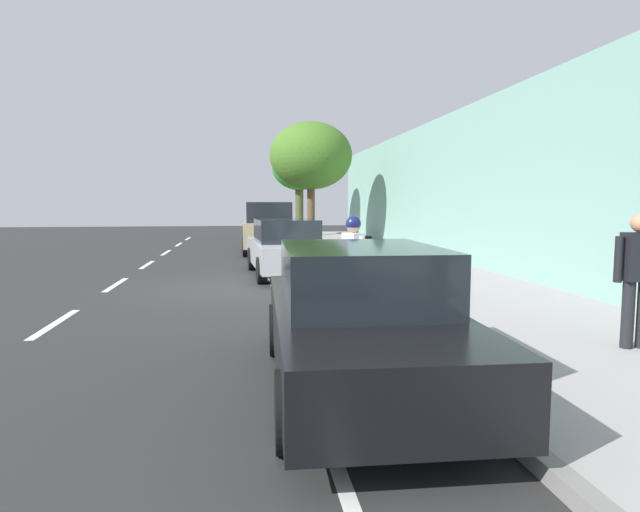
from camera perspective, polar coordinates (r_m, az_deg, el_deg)
ground at (r=12.58m, az=-8.42°, el=-3.36°), size 67.92×67.92×0.00m
sidewalk at (r=13.31m, az=11.28°, el=-2.59°), size 4.35×42.45×0.15m
curb_edge at (r=12.75m, az=1.65°, el=-2.85°), size 0.16×42.45×0.15m
lane_stripe_centre at (r=11.78m, az=-23.16°, el=-4.35°), size 0.14×40.00×0.01m
lane_stripe_bike_edge at (r=12.60m, az=-4.96°, el=-3.29°), size 0.12×42.45×0.01m
building_facade at (r=14.18m, az=20.84°, el=7.14°), size 0.50×42.45×4.83m
parked_sedan_black_second at (r=5.66m, az=4.20°, el=-6.70°), size 1.94×4.45×1.52m
parked_sedan_silver_mid at (r=14.49m, az=-3.63°, el=0.88°), size 2.07×4.51×1.52m
parked_suv_tan_far at (r=21.13m, az=-5.50°, el=3.11°), size 2.04×4.73×1.99m
bicycle_at_curb at (r=9.78m, az=1.87°, el=-3.75°), size 1.50×0.91×0.73m
cyclist_with_backpack at (r=9.30m, az=3.70°, el=0.12°), size 0.51×0.58×1.74m
street_tree_mid_block at (r=24.85m, az=-0.98°, el=10.58°), size 3.77×3.77×5.49m
street_tree_far_end at (r=30.02m, az=-2.23°, el=9.37°), size 3.01×3.01×5.11m
pedestrian_on_phone at (r=7.73m, az=30.75°, el=-1.50°), size 0.62×0.26×1.69m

